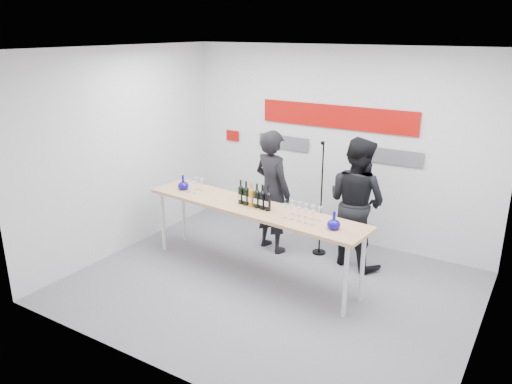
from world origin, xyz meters
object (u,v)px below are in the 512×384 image
tasting_table (252,211)px  presenter_right (356,202)px  mic_stand (320,220)px  presenter_left (272,191)px

tasting_table → presenter_right: size_ratio=1.80×
tasting_table → mic_stand: mic_stand is taller
tasting_table → mic_stand: size_ratio=1.92×
mic_stand → tasting_table: bearing=-129.8°
presenter_left → tasting_table: bearing=118.7°
presenter_left → mic_stand: 0.83m
tasting_table → presenter_left: size_ratio=1.80×
tasting_table → presenter_left: (-0.17, 0.83, 0.02)m
presenter_left → mic_stand: bearing=-144.2°
presenter_right → mic_stand: bearing=13.1°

